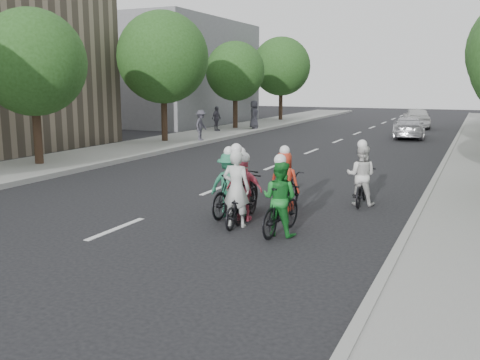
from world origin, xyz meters
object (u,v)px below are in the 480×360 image
Objects in this scene: cyclist_1 at (285,189)px; cyclist_4 at (230,189)px; cyclist_5 at (361,182)px; spectator_2 at (254,115)px; cyclist_2 at (242,190)px; spectator_1 at (216,119)px; follow_car_lead at (408,128)px; spectator_0 at (201,125)px; cyclist_0 at (237,199)px; follow_car_trail at (416,118)px; cyclist_3 at (245,194)px; cyclist_6 at (280,204)px.

cyclist_4 is at bearing 44.35° from cyclist_1.
spectator_2 is (-11.27, 19.23, 0.47)m from cyclist_5.
cyclist_2 is 21.48m from spectator_1.
cyclist_2 is 1.03× the size of cyclist_5.
spectator_2 is at bearing -64.59° from cyclist_4.
cyclist_5 is at bearing 85.22° from follow_car_lead.
cyclist_1 is at bearing 41.29° from cyclist_5.
cyclist_5 is (2.48, 2.30, 0.01)m from cyclist_2.
spectator_0 is 8.10m from spectator_2.
cyclist_4 is (-1.06, -1.02, 0.08)m from cyclist_1.
cyclist_2 is at bearing -152.49° from spectator_0.
cyclist_0 reaches higher than cyclist_5.
follow_car_trail is at bearing -36.85° from spectator_0.
cyclist_3 is at bearing -90.01° from cyclist_0.
spectator_0 is at bearing -55.07° from cyclist_4.
cyclist_2 is 1.01× the size of cyclist_4.
follow_car_trail reaches higher than follow_car_lead.
cyclist_4 is 1.01× the size of cyclist_6.
cyclist_2 is 0.99× the size of spectator_2.
spectator_0 reaches higher than spectator_1.
spectator_2 reaches higher than spectator_1.
cyclist_4 is at bearing -173.84° from spectator_2.
cyclist_3 is at bearing 77.15° from follow_car_trail.
cyclist_0 is 1.01× the size of spectator_2.
follow_car_trail is at bearing -95.15° from follow_car_lead.
cyclist_2 is at bearing 38.95° from cyclist_5.
spectator_0 is (-8.82, 14.48, 0.36)m from cyclist_0.
cyclist_6 reaches higher than cyclist_1.
spectator_2 reaches higher than cyclist_0.
spectator_2 is (-10.29, 22.84, 0.42)m from cyclist_6.
spectator_0 is (-9.40, -14.93, 0.23)m from follow_car_trail.
cyclist_0 reaches higher than spectator_0.
spectator_2 is at bearing -12.52° from follow_car_lead.
spectator_2 is (1.49, 2.67, 0.15)m from spectator_1.
cyclist_1 is at bearing -141.84° from spectator_1.
follow_car_trail is at bearing -90.43° from cyclist_5.
spectator_1 is at bearing -67.74° from cyclist_3.
cyclist_1 is at bearing 80.40° from follow_car_lead.
cyclist_1 is 27.66m from follow_car_trail.
cyclist_0 is at bearing 111.85° from cyclist_2.
spectator_0 is (-9.81, -7.33, 0.35)m from follow_car_lead.
cyclist_3 is 1.02× the size of cyclist_4.
cyclist_1 is 0.43× the size of follow_car_lead.
cyclist_1 is 0.99× the size of cyclist_2.
follow_car_trail is at bearing -43.18° from spectator_1.
cyclist_0 is at bearing 130.27° from cyclist_4.
cyclist_2 reaches higher than follow_car_trail.
cyclist_2 is at bearing -173.16° from spectator_2.
cyclist_1 is 2.11m from cyclist_6.
cyclist_5 reaches higher than spectator_1.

